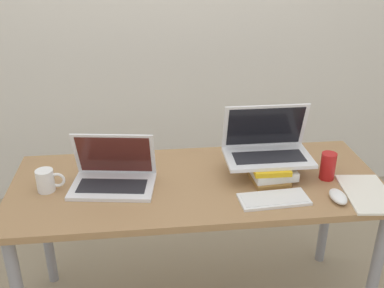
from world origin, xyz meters
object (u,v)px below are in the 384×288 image
object	(u,v)px
mouse	(338,197)
notepad	(367,194)
wireless_keyboard	(274,199)
laptop_left	(113,175)
mug	(46,181)
soda_can	(328,166)
laptop_on_books	(267,147)
book_stack	(268,167)

from	to	relation	value
mouse	notepad	world-z (taller)	mouse
wireless_keyboard	notepad	bearing A→B (deg)	0.01
laptop_left	wireless_keyboard	size ratio (longest dim) A/B	1.31
notepad	mug	distance (m)	1.34
wireless_keyboard	notepad	size ratio (longest dim) A/B	0.90
wireless_keyboard	soda_can	bearing A→B (deg)	28.44
mouse	soda_can	world-z (taller)	soda_can
laptop_on_books	mug	bearing A→B (deg)	-176.73
wireless_keyboard	mouse	size ratio (longest dim) A/B	2.54
laptop_left	laptop_on_books	size ratio (longest dim) A/B	1.00
laptop_on_books	wireless_keyboard	xyz separation A→B (m)	(-0.03, -0.24, -0.12)
mug	soda_can	distance (m)	1.21
mug	laptop_left	bearing A→B (deg)	3.18
mouse	mug	xyz separation A→B (m)	(-1.18, 0.21, 0.03)
laptop_left	book_stack	bearing A→B (deg)	0.64
mouse	book_stack	bearing A→B (deg)	134.40
soda_can	book_stack	bearing A→B (deg)	167.81
mouse	mug	size ratio (longest dim) A/B	0.96
book_stack	mouse	size ratio (longest dim) A/B	2.33
book_stack	notepad	bearing A→B (deg)	-29.24
laptop_on_books	mug	size ratio (longest dim) A/B	3.18
book_stack	soda_can	distance (m)	0.26
notepad	book_stack	bearing A→B (deg)	150.76
wireless_keyboard	notepad	distance (m)	0.40
soda_can	wireless_keyboard	bearing A→B (deg)	-151.56
laptop_left	mouse	distance (m)	0.94
laptop_on_books	mouse	world-z (taller)	laptop_on_books
mouse	notepad	xyz separation A→B (m)	(0.14, 0.03, -0.01)
laptop_left	book_stack	xyz separation A→B (m)	(0.68, 0.01, -0.01)
laptop_left	mouse	world-z (taller)	laptop_left
notepad	soda_can	size ratio (longest dim) A/B	2.64
book_stack	notepad	size ratio (longest dim) A/B	0.83
soda_can	laptop_left	bearing A→B (deg)	177.11
laptop_left	mouse	bearing A→B (deg)	-14.01
mug	soda_can	world-z (taller)	soda_can
laptop_left	notepad	world-z (taller)	laptop_left
book_stack	soda_can	world-z (taller)	soda_can
wireless_keyboard	notepad	xyz separation A→B (m)	(0.40, 0.00, -0.00)
book_stack	laptop_on_books	world-z (taller)	laptop_on_books
mug	laptop_on_books	bearing A→B (deg)	3.27
book_stack	mug	size ratio (longest dim) A/B	2.24
laptop_left	wireless_keyboard	world-z (taller)	laptop_left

